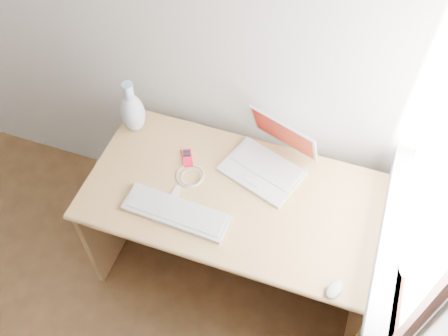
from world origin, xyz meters
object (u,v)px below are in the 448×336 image
(desk, at_px, (242,206))
(external_keyboard, at_px, (176,212))
(vase, at_px, (133,112))
(laptop, at_px, (265,158))

(desk, height_order, external_keyboard, external_keyboard)
(external_keyboard, height_order, vase, vase)
(external_keyboard, bearing_deg, vase, 136.59)
(desk, height_order, laptop, laptop)
(vase, bearing_deg, laptop, -0.74)
(laptop, relative_size, vase, 1.37)
(laptop, height_order, vase, vase)
(laptop, bearing_deg, desk, -97.81)
(desk, distance_m, external_keyboard, 0.40)
(laptop, distance_m, vase, 0.66)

